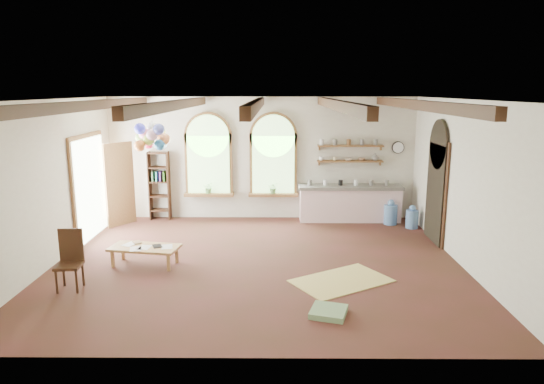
{
  "coord_description": "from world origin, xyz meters",
  "views": [
    {
      "loc": [
        0.36,
        -9.14,
        3.39
      ],
      "look_at": [
        0.29,
        0.6,
        1.32
      ],
      "focal_mm": 32.0,
      "sensor_mm": 36.0,
      "label": 1
    }
  ],
  "objects_px": {
    "side_chair": "(70,272)",
    "balloon_cluster": "(152,137)",
    "kitchen_counter": "(350,203)",
    "coffee_table": "(145,249)"
  },
  "relations": [
    {
      "from": "side_chair",
      "to": "balloon_cluster",
      "type": "relative_size",
      "value": 0.9
    },
    {
      "from": "side_chair",
      "to": "balloon_cluster",
      "type": "xyz_separation_m",
      "value": [
        0.77,
        3.03,
        2.03
      ]
    },
    {
      "from": "kitchen_counter",
      "to": "coffee_table",
      "type": "relative_size",
      "value": 1.9
    },
    {
      "from": "coffee_table",
      "to": "balloon_cluster",
      "type": "relative_size",
      "value": 1.22
    },
    {
      "from": "coffee_table",
      "to": "balloon_cluster",
      "type": "distance_m",
      "value": 2.73
    },
    {
      "from": "coffee_table",
      "to": "balloon_cluster",
      "type": "bearing_deg",
      "value": 96.35
    },
    {
      "from": "kitchen_counter",
      "to": "balloon_cluster",
      "type": "bearing_deg",
      "value": -162.5
    },
    {
      "from": "coffee_table",
      "to": "side_chair",
      "type": "xyz_separation_m",
      "value": [
        -0.98,
        -1.17,
        -0.04
      ]
    },
    {
      "from": "kitchen_counter",
      "to": "coffee_table",
      "type": "xyz_separation_m",
      "value": [
        -4.5,
        -3.34,
        -0.14
      ]
    },
    {
      "from": "balloon_cluster",
      "to": "kitchen_counter",
      "type": "bearing_deg",
      "value": 17.5
    }
  ]
}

